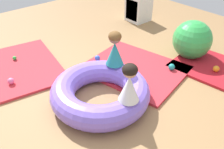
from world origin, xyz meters
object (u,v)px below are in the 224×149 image
inflatable_cushion (100,92)px  play_ball_orange (216,69)px  play_ball_teal (172,67)px  exercise_ball_large (192,40)px  play_ball_blue (97,58)px  storage_cube (138,8)px  play_ball_pink (11,81)px  child_in_white (129,83)px  play_ball_green (15,58)px  child_in_teal (115,49)px

inflatable_cushion → play_ball_orange: size_ratio=13.40×
play_ball_teal → exercise_ball_large: size_ratio=0.15×
play_ball_teal → play_ball_blue: bearing=-144.0°
storage_cube → play_ball_blue: bearing=-64.6°
play_ball_pink → play_ball_teal: (1.25, 2.02, 0.00)m
play_ball_pink → play_ball_teal: bearing=58.2°
child_in_white → exercise_ball_large: size_ratio=0.74×
play_ball_green → exercise_ball_large: size_ratio=0.10×
inflatable_cushion → play_ball_pink: bearing=-145.3°
child_in_white → play_ball_green: size_ratio=7.16×
storage_cube → play_ball_pink: bearing=-79.8°
child_in_teal → play_ball_blue: 0.76m
child_in_teal → play_ball_green: bearing=-43.4°
play_ball_teal → storage_cube: storage_cube is taller
play_ball_green → play_ball_orange: bearing=43.1°
inflatable_cushion → storage_cube: storage_cube is taller
play_ball_green → exercise_ball_large: exercise_ball_large is taller
child_in_teal → play_ball_pink: 1.54m
play_ball_blue → exercise_ball_large: 1.59m
inflatable_cushion → child_in_teal: child_in_teal is taller
play_ball_green → storage_cube: 2.82m
inflatable_cushion → play_ball_blue: bearing=144.4°
inflatable_cushion → play_ball_orange: 1.86m
play_ball_teal → exercise_ball_large: bearing=98.8°
inflatable_cushion → play_ball_green: size_ratio=19.58×
child_in_teal → play_ball_green: 1.80m
child_in_teal → play_ball_blue: size_ratio=5.37×
inflatable_cushion → exercise_ball_large: bearing=87.8°
child_in_teal → play_ball_green: size_ratio=7.40×
exercise_ball_large → storage_cube: 1.78m
child_in_teal → play_ball_teal: child_in_teal is taller
child_in_teal → play_ball_orange: 1.63m
child_in_white → play_ball_pink: bearing=86.8°
storage_cube → play_ball_green: bearing=-91.1°
play_ball_pink → storage_cube: 3.17m
play_ball_orange → exercise_ball_large: exercise_ball_large is taller
child_in_teal → play_ball_blue: (-0.59, 0.14, -0.47)m
play_ball_teal → play_ball_blue: size_ratio=1.09×
child_in_white → inflatable_cushion: bearing=64.8°
play_ball_teal → child_in_white: bearing=-75.9°
child_in_teal → play_ball_pink: (-0.88, -1.18, -0.46)m
play_ball_blue → storage_cube: 1.99m
play_ball_orange → play_ball_blue: bearing=-140.8°
play_ball_orange → exercise_ball_large: 0.63m
child_in_teal → play_ball_blue: child_in_teal is taller
exercise_ball_large → storage_cube: size_ratio=1.14×
play_ball_green → storage_cube: storage_cube is taller
inflatable_cushion → child_in_teal: bearing=115.8°
play_ball_pink → play_ball_blue: play_ball_pink is taller
child_in_teal → play_ball_orange: (0.85, 1.31, -0.46)m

